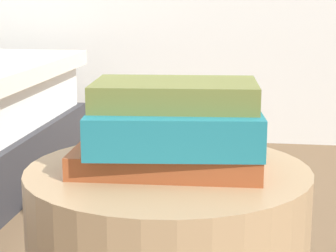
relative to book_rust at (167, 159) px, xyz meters
The scene contains 3 objects.
book_rust is the anchor object (origin of this frame).
book_teal 0.05m from the book_rust, 39.10° to the left, with size 0.27×0.20×0.06m, color #1E727F.
book_olive 0.10m from the book_rust, 64.38° to the left, with size 0.26×0.16×0.04m, color olive.
Camera 1 is at (0.14, -0.93, 0.70)m, focal length 65.08 mm.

